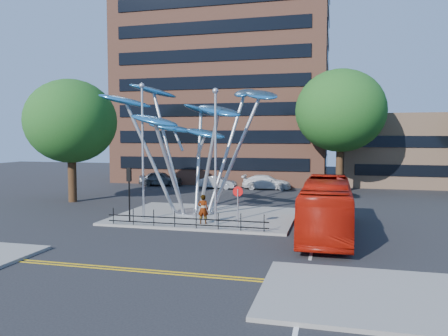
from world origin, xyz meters
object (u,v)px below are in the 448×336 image
(street_lamp_left, at_px, (143,139))
(street_lamp_right, at_px, (215,144))
(parked_car_left, at_px, (161,179))
(parked_car_mid, at_px, (218,182))
(pedestrian, at_px, (203,209))
(tree_right, at_px, (340,111))
(parked_car_right, at_px, (266,182))
(leaf_sculpture, at_px, (194,117))
(traffic_light_island, at_px, (129,183))
(tree_left, at_px, (71,121))
(red_bus, at_px, (326,207))
(no_entry_sign_island, at_px, (238,200))

(street_lamp_left, distance_m, street_lamp_right, 5.03)
(street_lamp_right, bearing_deg, parked_car_left, 120.66)
(parked_car_mid, bearing_deg, street_lamp_left, -176.63)
(pedestrian, bearing_deg, tree_right, -118.60)
(street_lamp_left, distance_m, parked_car_right, 20.54)
(street_lamp_right, bearing_deg, parked_car_right, 89.65)
(leaf_sculpture, distance_m, parked_car_left, 19.73)
(leaf_sculpture, relative_size, traffic_light_island, 3.71)
(leaf_sculpture, distance_m, parked_car_right, 17.50)
(pedestrian, distance_m, parked_car_mid, 19.40)
(pedestrian, relative_size, parked_car_left, 0.39)
(traffic_light_island, xyz_separation_m, parked_car_right, (5.62, 20.35, -1.88))
(tree_left, bearing_deg, leaf_sculpture, -15.55)
(tree_left, bearing_deg, pedestrian, -26.88)
(traffic_light_island, distance_m, red_bus, 12.15)
(tree_right, xyz_separation_m, traffic_light_island, (-13.00, -19.50, -5.42))
(pedestrian, bearing_deg, parked_car_left, -65.91)
(traffic_light_island, xyz_separation_m, parked_car_mid, (0.52, 19.51, -1.95))
(leaf_sculpture, distance_m, traffic_light_island, 6.65)
(no_entry_sign_island, bearing_deg, parked_car_mid, 108.39)
(tree_left, distance_m, traffic_light_island, 12.44)
(tree_left, relative_size, parked_car_left, 2.18)
(leaf_sculpture, bearing_deg, tree_right, 56.69)
(no_entry_sign_island, distance_m, parked_car_mid, 20.58)
(tree_left, bearing_deg, tree_right, 28.61)
(street_lamp_right, distance_m, no_entry_sign_island, 3.64)
(leaf_sculpture, bearing_deg, red_bus, -23.33)
(tree_right, distance_m, street_lamp_right, 20.64)
(tree_right, height_order, street_lamp_right, tree_right)
(traffic_light_island, distance_m, parked_car_right, 21.19)
(tree_left, bearing_deg, parked_car_mid, 51.60)
(red_bus, relative_size, pedestrian, 6.13)
(parked_car_left, bearing_deg, red_bus, -146.40)
(parked_car_mid, relative_size, parked_car_right, 0.80)
(street_lamp_right, relative_size, parked_car_left, 1.75)
(no_entry_sign_island, distance_m, pedestrian, 2.50)
(leaf_sculpture, bearing_deg, tree_left, 164.45)
(no_entry_sign_island, height_order, parked_car_mid, no_entry_sign_island)
(parked_car_right, bearing_deg, no_entry_sign_island, -179.28)
(tree_right, height_order, tree_left, tree_right)
(street_lamp_left, distance_m, no_entry_sign_island, 7.47)
(tree_right, bearing_deg, parked_car_left, 177.04)
(street_lamp_left, bearing_deg, pedestrian, -5.93)
(traffic_light_island, bearing_deg, parked_car_right, 74.56)
(no_entry_sign_island, bearing_deg, pedestrian, 166.67)
(parked_car_mid, distance_m, parked_car_right, 5.17)
(parked_car_right, bearing_deg, tree_left, 128.15)
(red_bus, relative_size, parked_car_mid, 2.75)
(street_lamp_left, height_order, street_lamp_right, street_lamp_left)
(tree_left, xyz_separation_m, parked_car_left, (2.64, 13.00, -5.99))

